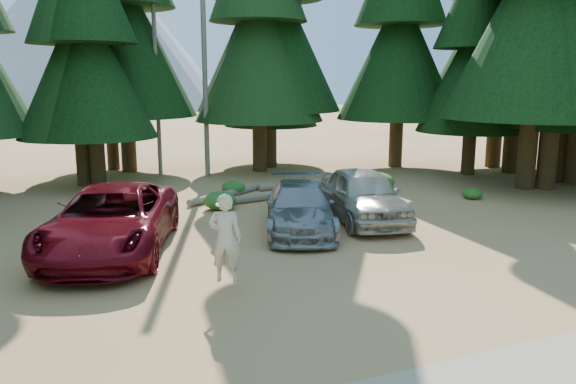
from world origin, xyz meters
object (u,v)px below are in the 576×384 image
silver_minivan_right (363,195)px  log_mid (299,185)px  log_right (275,195)px  silver_minivan_center (300,207)px  frisbee_player (225,238)px  red_pickup (111,220)px  log_left (226,194)px

silver_minivan_right → log_mid: size_ratio=1.40×
log_mid → log_right: 2.53m
silver_minivan_center → log_mid: 6.92m
frisbee_player → log_mid: (6.26, 10.39, -1.08)m
silver_minivan_center → log_mid: (2.70, 6.34, -0.59)m
red_pickup → silver_minivan_right: size_ratio=1.26×
red_pickup → silver_minivan_center: bearing=19.7°
silver_minivan_center → log_mid: bearing=87.6°
red_pickup → silver_minivan_center: red_pickup is taller
silver_minivan_right → log_mid: bearing=99.4°
frisbee_player → log_right: size_ratio=0.41×
red_pickup → frisbee_player: (2.09, -3.89, 0.33)m
silver_minivan_center → log_left: bearing=118.9°
red_pickup → silver_minivan_center: 5.65m
red_pickup → log_left: (4.84, 5.71, -0.75)m
silver_minivan_center → silver_minivan_right: silver_minivan_right is taller
log_right → log_left: bearing=141.0°
silver_minivan_right → log_left: size_ratio=1.27×
red_pickup → log_right: (6.55, 4.72, -0.74)m
red_pickup → frisbee_player: size_ratio=3.22×
frisbee_player → log_mid: 12.17m
silver_minivan_right → log_right: (-1.52, 4.25, -0.72)m
silver_minivan_right → log_mid: 6.08m
frisbee_player → log_left: size_ratio=0.50×
silver_minivan_center → log_right: silver_minivan_center is taller
red_pickup → log_left: size_ratio=1.60×
silver_minivan_right → log_right: bearing=121.7°
log_left → silver_minivan_right: bearing=-90.6°
log_mid → silver_minivan_center: bearing=-114.0°
frisbee_player → log_left: (2.75, 9.60, -1.08)m
red_pickup → log_mid: size_ratio=1.76×
red_pickup → frisbee_player: bearing=-43.7°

